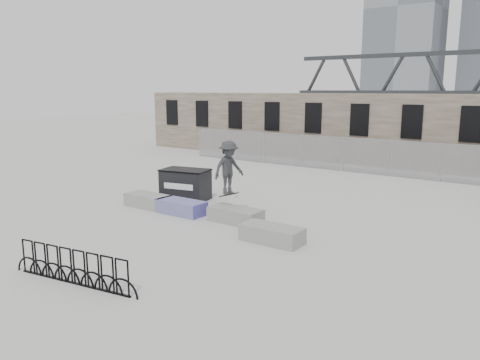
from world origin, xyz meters
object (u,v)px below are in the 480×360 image
object	(u,v)px
dumpster	(185,184)
bike_rack	(73,267)
planter_far_left	(148,200)
planter_center_left	(181,207)
planter_center_right	(236,215)
skateboarder	(229,168)
planter_offset	(272,233)

from	to	relation	value
dumpster	bike_rack	bearing A→B (deg)	-78.14
planter_far_left	bike_rack	xyz separation A→B (m)	(4.19, -6.55, 0.15)
planter_center_left	planter_center_right	xyz separation A→B (m)	(2.44, 0.25, 0.00)
planter_center_left	planter_center_right	distance (m)	2.45
bike_rack	skateboarder	size ratio (longest dim) A/B	1.87
planter_offset	dumpster	xyz separation A→B (m)	(-6.18, 2.81, 0.39)
planter_far_left	skateboarder	world-z (taller)	skateboarder
bike_rack	planter_offset	bearing A→B (deg)	67.41
planter_center_left	dumpster	distance (m)	2.44
dumpster	skateboarder	world-z (taller)	skateboarder
planter_far_left	planter_center_left	xyz separation A→B (m)	(1.84, -0.01, 0.00)
planter_far_left	planter_center_right	xyz separation A→B (m)	(4.28, 0.24, 0.00)
planter_center_left	planter_offset	bearing A→B (deg)	-10.87
planter_center_right	planter_offset	distance (m)	2.54
skateboarder	planter_offset	bearing A→B (deg)	-101.77
dumpster	skateboarder	size ratio (longest dim) A/B	1.07
dumpster	bike_rack	size ratio (longest dim) A/B	0.57
planter_far_left	skateboarder	xyz separation A→B (m)	(3.78, 0.50, 1.65)
planter_far_left	planter_offset	size ratio (longest dim) A/B	1.00
bike_rack	skateboarder	distance (m)	7.22
planter_offset	planter_center_right	bearing A→B (deg)	153.00
planter_offset	skateboarder	world-z (taller)	skateboarder
planter_offset	skateboarder	distance (m)	3.51
dumpster	bike_rack	distance (m)	9.27
planter_center_right	dumpster	xyz separation A→B (m)	(-3.92, 1.66, 0.39)
bike_rack	planter_center_right	bearing A→B (deg)	89.30
dumpster	planter_center_left	bearing A→B (deg)	-64.76
planter_center_left	bike_rack	distance (m)	6.95
planter_center_right	skateboarder	size ratio (longest dim) A/B	0.94
planter_center_left	dumpster	bearing A→B (deg)	127.80
planter_center_left	dumpster	world-z (taller)	dumpster
planter_center_right	skateboarder	world-z (taller)	skateboarder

